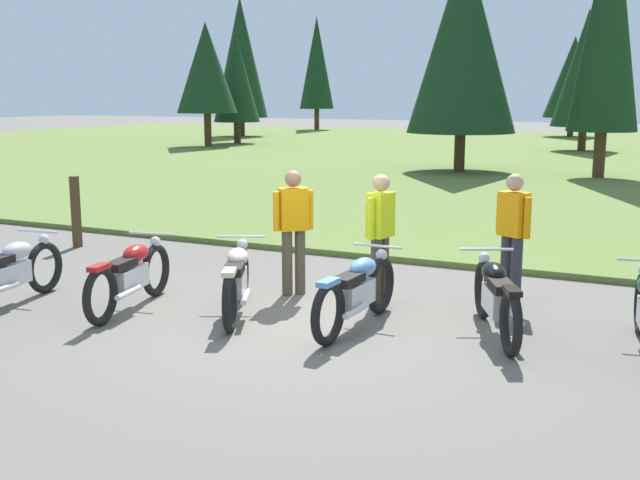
# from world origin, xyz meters

# --- Properties ---
(ground_plane) EXTENTS (140.00, 140.00, 0.00)m
(ground_plane) POSITION_xyz_m (0.00, 0.00, 0.00)
(ground_plane) COLOR #605B54
(grass_moorland) EXTENTS (80.00, 44.00, 0.10)m
(grass_moorland) POSITION_xyz_m (0.00, 25.67, 0.05)
(grass_moorland) COLOR #5B7033
(grass_moorland) RESTS_ON ground
(forest_treeline) EXTENTS (41.97, 29.42, 8.85)m
(forest_treeline) POSITION_xyz_m (-4.86, 32.91, 4.41)
(forest_treeline) COLOR #47331E
(forest_treeline) RESTS_ON ground
(motorcycle_silver) EXTENTS (0.64, 2.09, 0.88)m
(motorcycle_silver) POSITION_xyz_m (-3.65, -0.88, 0.44)
(motorcycle_silver) COLOR black
(motorcycle_silver) RESTS_ON ground
(motorcycle_red) EXTENTS (0.71, 2.08, 0.88)m
(motorcycle_red) POSITION_xyz_m (-2.16, -0.35, 0.44)
(motorcycle_red) COLOR black
(motorcycle_red) RESTS_ON ground
(motorcycle_cream) EXTENTS (1.05, 1.94, 0.88)m
(motorcycle_cream) POSITION_xyz_m (-0.85, 0.04, 0.44)
(motorcycle_cream) COLOR black
(motorcycle_cream) RESTS_ON ground
(motorcycle_sky_blue) EXTENTS (0.62, 2.10, 0.88)m
(motorcycle_sky_blue) POSITION_xyz_m (0.68, 0.16, 0.44)
(motorcycle_sky_blue) COLOR black
(motorcycle_sky_blue) RESTS_ON ground
(motorcycle_black) EXTENTS (1.05, 1.94, 0.88)m
(motorcycle_black) POSITION_xyz_m (2.18, 0.59, 0.44)
(motorcycle_black) COLOR black
(motorcycle_black) RESTS_ON ground
(rider_in_hivis_vest) EXTENTS (0.49, 0.37, 1.67)m
(rider_in_hivis_vest) POSITION_xyz_m (2.02, 2.03, 0.95)
(rider_in_hivis_vest) COLOR #2D2D38
(rider_in_hivis_vest) RESTS_ON ground
(rider_near_row_end) EXTENTS (0.27, 0.54, 1.67)m
(rider_near_row_end) POSITION_xyz_m (0.54, 1.23, 0.95)
(rider_near_row_end) COLOR #4C4233
(rider_near_row_end) RESTS_ON ground
(rider_checking_bike) EXTENTS (0.42, 0.41, 1.67)m
(rider_checking_bike) POSITION_xyz_m (-0.68, 1.19, 0.95)
(rider_checking_bike) COLOR #4C4233
(rider_checking_bike) RESTS_ON ground
(trail_marker_post) EXTENTS (0.12, 0.12, 1.25)m
(trail_marker_post) POSITION_xyz_m (-5.67, 2.45, 0.62)
(trail_marker_post) COLOR #47331E
(trail_marker_post) RESTS_ON ground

